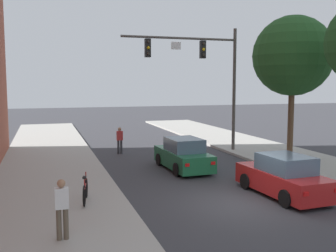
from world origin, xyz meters
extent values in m
plane|color=#38383D|center=(0.00, 0.00, 0.00)|extent=(120.00, 120.00, 0.00)
cube|color=#A8A59E|center=(-6.50, 0.00, 0.07)|extent=(5.00, 60.00, 0.15)
cylinder|color=#514C47|center=(4.60, 9.92, 3.90)|extent=(0.20, 0.20, 7.50)
cylinder|color=#514C47|center=(1.04, 9.92, 6.95)|extent=(7.11, 0.14, 0.14)
cube|color=black|center=(2.47, 9.92, 6.33)|extent=(0.32, 0.28, 1.05)
sphere|color=#2D2823|center=(2.47, 9.77, 6.66)|extent=(0.18, 0.18, 0.18)
sphere|color=yellow|center=(2.47, 9.77, 6.33)|extent=(0.18, 0.18, 0.18)
sphere|color=#2D2823|center=(2.47, 9.77, 6.00)|extent=(0.18, 0.18, 0.18)
cube|color=black|center=(-0.95, 9.92, 6.33)|extent=(0.32, 0.28, 1.05)
sphere|color=#2D2823|center=(-0.95, 9.77, 6.66)|extent=(0.18, 0.18, 0.18)
sphere|color=yellow|center=(-0.95, 9.77, 6.33)|extent=(0.18, 0.18, 0.18)
sphere|color=#2D2823|center=(-0.95, 9.77, 6.00)|extent=(0.18, 0.18, 0.18)
cube|color=white|center=(0.76, 9.90, 6.50)|extent=(0.60, 0.03, 0.44)
cube|color=#1E663D|center=(-0.18, 5.98, 0.56)|extent=(1.85, 4.26, 0.80)
cube|color=slate|center=(-0.17, 5.83, 1.28)|extent=(1.57, 2.05, 0.64)
cylinder|color=black|center=(-1.03, 7.25, 0.32)|extent=(0.24, 0.65, 0.64)
cylinder|color=black|center=(0.58, 7.31, 0.32)|extent=(0.24, 0.65, 0.64)
cylinder|color=black|center=(-0.94, 4.65, 0.32)|extent=(0.24, 0.65, 0.64)
cylinder|color=black|center=(0.67, 4.71, 0.32)|extent=(0.24, 0.65, 0.64)
cube|color=red|center=(-0.74, 3.84, 0.68)|extent=(0.20, 0.05, 0.14)
cube|color=red|center=(0.53, 3.88, 0.68)|extent=(0.20, 0.05, 0.14)
cube|color=#B21E1E|center=(1.91, 0.44, 0.56)|extent=(1.91, 4.28, 0.80)
cube|color=slate|center=(1.91, 0.29, 1.28)|extent=(1.60, 2.07, 0.64)
cylinder|color=black|center=(1.04, 1.70, 0.32)|extent=(0.25, 0.65, 0.64)
cylinder|color=black|center=(2.65, 1.78, 0.32)|extent=(0.25, 0.65, 0.64)
cylinder|color=black|center=(1.17, -0.90, 0.32)|extent=(0.25, 0.65, 0.64)
cylinder|color=black|center=(2.78, -0.82, 0.32)|extent=(0.25, 0.65, 0.64)
cube|color=red|center=(1.38, -1.70, 0.68)|extent=(0.20, 0.05, 0.14)
cylinder|color=brown|center=(-6.48, -1.86, 0.57)|extent=(0.14, 0.14, 0.85)
cylinder|color=brown|center=(-6.30, -1.86, 0.57)|extent=(0.14, 0.14, 0.85)
cube|color=silver|center=(-6.39, -1.86, 1.28)|extent=(0.36, 0.22, 0.56)
sphere|color=#9E7051|center=(-6.39, -1.86, 1.68)|extent=(0.22, 0.22, 0.22)
cylinder|color=#333338|center=(-2.48, 11.29, 0.42)|extent=(0.14, 0.14, 0.85)
cylinder|color=#333338|center=(-2.30, 11.29, 0.42)|extent=(0.14, 0.14, 0.85)
cube|color=#B72D2D|center=(-2.39, 11.29, 1.13)|extent=(0.36, 0.22, 0.56)
sphere|color=#9E7051|center=(-2.39, 11.29, 1.53)|extent=(0.22, 0.22, 0.22)
torus|color=black|center=(-5.38, 1.91, 0.51)|extent=(0.18, 0.72, 0.72)
torus|color=black|center=(-5.55, 0.87, 0.51)|extent=(0.18, 0.72, 0.72)
cylinder|color=maroon|center=(-5.47, 1.39, 0.73)|extent=(0.21, 0.94, 0.05)
cylinder|color=maroon|center=(-5.51, 1.13, 0.91)|extent=(0.04, 0.04, 0.35)
cylinder|color=maroon|center=(-5.39, 1.80, 0.93)|extent=(0.04, 0.04, 0.40)
cube|color=black|center=(-5.51, 1.13, 1.09)|extent=(0.16, 0.26, 0.06)
cylinder|color=#B2B2B7|center=(4.56, 2.86, 0.43)|extent=(0.24, 0.24, 0.55)
sphere|color=#B2B2B7|center=(4.56, 2.86, 0.76)|extent=(0.22, 0.22, 0.22)
cylinder|color=#B2B2B7|center=(4.38, 2.86, 0.45)|extent=(0.12, 0.09, 0.09)
cylinder|color=#B2B2B7|center=(4.74, 2.86, 0.45)|extent=(0.12, 0.09, 0.09)
cylinder|color=brown|center=(6.22, 6.25, 2.16)|extent=(0.32, 0.32, 4.01)
sphere|color=#235123|center=(6.22, 6.25, 5.79)|extent=(4.34, 4.34, 4.34)
camera|label=1|loc=(-6.77, -12.40, 4.29)|focal=42.28mm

